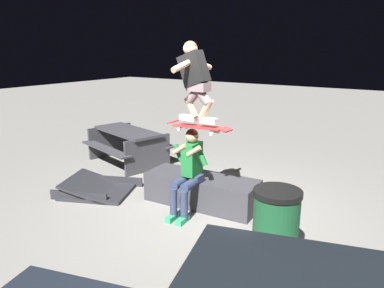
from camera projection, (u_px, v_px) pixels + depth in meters
ground_plane at (208, 210)px, 5.71m from camera, size 40.00×40.00×0.00m
ledge_box_main at (201, 190)px, 5.88m from camera, size 1.87×0.78×0.48m
person_sitting_on_ledge at (189, 168)px, 5.45m from camera, size 0.59×0.77×1.31m
skateboard at (198, 127)px, 5.19m from camera, size 1.03×0.25×0.13m
skater_airborne at (195, 78)px, 5.05m from camera, size 0.62×0.89×1.12m
kicker_ramp at (99, 190)px, 6.39m from camera, size 1.40×1.32×0.35m
picnic_table_back at (128, 141)px, 7.97m from camera, size 1.99×1.74×0.75m
trash_bin at (275, 228)px, 4.16m from camera, size 0.55×0.55×0.94m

